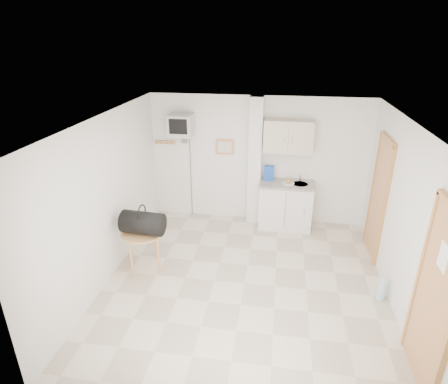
% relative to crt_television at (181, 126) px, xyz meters
% --- Properties ---
extents(ground, '(4.50, 4.50, 0.00)m').
position_rel_crt_television_xyz_m(ground, '(1.45, -2.02, -1.94)').
color(ground, beige).
rests_on(ground, ground).
extents(room_envelope, '(4.24, 4.54, 2.55)m').
position_rel_crt_television_xyz_m(room_envelope, '(1.69, -1.93, -0.40)').
color(room_envelope, white).
rests_on(room_envelope, ground).
extents(kitchenette, '(1.03, 0.58, 2.10)m').
position_rel_crt_television_xyz_m(kitchenette, '(2.02, -0.02, -1.13)').
color(kitchenette, silver).
rests_on(kitchenette, ground).
extents(crt_television, '(0.44, 0.45, 2.15)m').
position_rel_crt_television_xyz_m(crt_television, '(0.00, 0.00, 0.00)').
color(crt_television, slate).
rests_on(crt_television, ground).
extents(round_table, '(0.67, 0.67, 0.67)m').
position_rel_crt_television_xyz_m(round_table, '(-0.20, -1.85, -1.35)').
color(round_table, tan).
rests_on(round_table, ground).
extents(duffel_bag, '(0.68, 0.41, 0.49)m').
position_rel_crt_television_xyz_m(duffel_bag, '(-0.16, -1.89, -1.08)').
color(duffel_bag, black).
rests_on(duffel_bag, round_table).
extents(water_bottle, '(0.12, 0.12, 0.35)m').
position_rel_crt_television_xyz_m(water_bottle, '(3.43, -2.07, -1.78)').
color(water_bottle, '#A6D0E0').
rests_on(water_bottle, ground).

